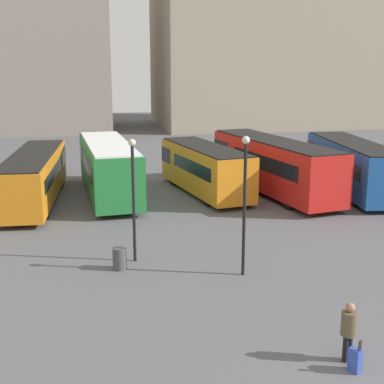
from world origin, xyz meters
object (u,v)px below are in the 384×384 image
Objects in this scene: suitcase at (355,360)px; lamp_post_1 at (133,189)px; lamp_post_0 at (245,194)px; bus_1 at (108,167)px; bus_4 at (353,165)px; bus_0 at (34,175)px; traveler at (349,327)px; bus_3 at (272,164)px; trash_bin at (120,259)px; bus_2 at (204,168)px.

lamp_post_1 is at bearing 4.16° from suitcase.
suitcase is 7.34m from lamp_post_0.
bus_1 is 2.20× the size of lamp_post_1.
bus_4 is 2.22× the size of lamp_post_1.
bus_0 is 21.31m from traveler.
bus_3 is 19.13m from traveler.
traveler is (5.07, -19.65, -0.78)m from bus_1.
lamp_post_0 is at bearing -143.08° from bus_0.
traveler is (9.23, -19.20, -0.54)m from bus_0.
bus_4 is 12.66× the size of trash_bin.
traveler is 0.34× the size of lamp_post_1.
bus_4 is 2.09× the size of lamp_post_0.
bus_2 is at bearing -85.78° from bus_0.
traveler is 9.89m from lamp_post_1.
bus_2 is 13.14m from lamp_post_0.
bus_0 is 2.23× the size of lamp_post_0.
lamp_post_1 is at bearing 5.82° from traveler.
bus_1 is 1.14× the size of bus_2.
lamp_post_0 is at bearing -166.23° from bus_1.
lamp_post_0 reaches higher than bus_4.
bus_3 is 14.80m from trash_bin.
bus_2 reaches higher than trash_bin.
lamp_post_1 is at bearing 127.69° from bus_3.
bus_3 is at bearing -37.14° from traveler.
bus_4 is 11.78× the size of suitcase.
bus_3 is 4.91m from bus_4.
suitcase is at bearing 168.30° from bus_2.
bus_4 is 15.56m from lamp_post_0.
bus_0 is 1.23× the size of bus_2.
bus_4 reaches higher than suitcase.
bus_1 is at bearing 75.76° from bus_2.
traveler is at bearing 168.41° from bus_2.
suitcase is at bearing -57.31° from trash_bin.
bus_2 is 19.22m from traveler.
bus_2 is 0.77× the size of bus_3.
lamp_post_1 reaches higher than bus_1.
trash_bin is (-5.29, 8.24, 0.10)m from suitcase.
traveler is at bearing -150.09° from bus_0.
lamp_post_1 is (-3.76, 2.26, -0.16)m from lamp_post_0.
traveler is 1.79× the size of suitcase.
bus_3 reaches higher than bus_0.
bus_2 is 1.92× the size of lamp_post_1.
traveler reaches higher than trash_bin.
bus_0 is 15.48m from lamp_post_0.
bus_0 is at bearing 113.07° from lamp_post_1.
trash_bin is (-14.85, -9.97, -1.24)m from bus_4.
bus_1 reaches higher than bus_2.
bus_4 is (14.58, -1.96, -0.08)m from bus_1.
bus_0 is 7.03× the size of traveler.
lamp_post_1 is (4.56, -10.70, 1.40)m from bus_0.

